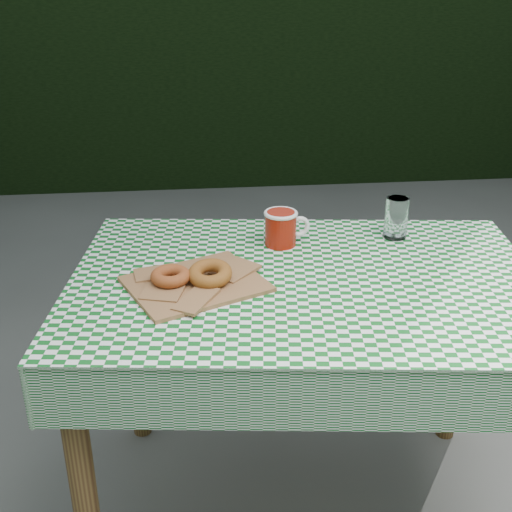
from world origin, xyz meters
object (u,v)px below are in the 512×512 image
(coffee_mug, at_px, (281,228))
(drinking_glass, at_px, (396,218))
(table, at_px, (301,402))
(paper_bag, at_px, (196,283))

(coffee_mug, xyz_separation_m, drinking_glass, (0.33, 0.02, 0.01))
(table, bearing_deg, coffee_mug, 105.87)
(table, xyz_separation_m, paper_bag, (-0.27, -0.02, 0.39))
(paper_bag, relative_size, coffee_mug, 1.80)
(coffee_mug, bearing_deg, drinking_glass, -4.97)
(drinking_glass, bearing_deg, paper_bag, -156.70)
(table, height_order, coffee_mug, coffee_mug)
(table, height_order, paper_bag, paper_bag)
(table, distance_m, coffee_mug, 0.48)
(paper_bag, xyz_separation_m, coffee_mug, (0.24, 0.23, 0.04))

